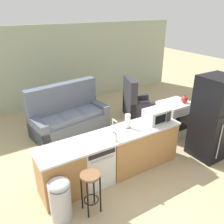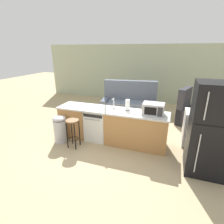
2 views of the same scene
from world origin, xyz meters
TOP-DOWN VIEW (x-y plane):
  - ground_plane at (0.00, 0.00)m, footprint 24.00×24.00m
  - wall_back at (0.30, 4.20)m, footprint 10.00×0.06m
  - kitchen_counter at (0.24, 0.00)m, footprint 2.94×0.66m
  - dishwasher at (-0.25, -0.00)m, footprint 0.58×0.61m
  - stove_range at (2.35, 0.55)m, footprint 0.76×0.68m
  - refrigerator at (2.35, -0.55)m, footprint 0.72×0.73m
  - microwave at (1.21, -0.00)m, footprint 0.50×0.37m
  - sink_faucet at (0.20, 0.06)m, footprint 0.07×0.18m
  - paper_towel_roll at (0.56, 0.10)m, footprint 0.14×0.14m
  - soap_bottle at (0.08, -0.22)m, footprint 0.06×0.06m
  - kettle at (2.52, 0.42)m, footprint 0.21×0.17m
  - bar_stool at (-0.65, -0.62)m, footprint 0.32×0.32m
  - trash_bin at (-1.12, -0.50)m, footprint 0.35×0.35m
  - couch at (0.10, 2.19)m, footprint 2.10×1.17m
  - armchair at (2.20, 1.95)m, footprint 1.04×1.07m

SIDE VIEW (x-z plane):
  - ground_plane at x=0.00m, z-range 0.00..0.00m
  - armchair at x=2.20m, z-range -0.25..0.95m
  - trash_bin at x=-1.12m, z-range 0.01..0.75m
  - couch at x=0.10m, z-range -0.24..1.03m
  - kitchen_counter at x=0.24m, z-range -0.03..0.87m
  - dishwasher at x=-0.25m, z-range 0.00..0.84m
  - stove_range at x=2.35m, z-range 0.00..0.90m
  - bar_stool at x=-0.65m, z-range 0.17..0.91m
  - refrigerator at x=2.35m, z-range 0.00..1.84m
  - soap_bottle at x=0.08m, z-range 0.88..1.06m
  - kettle at x=2.52m, z-range 0.89..1.08m
  - sink_faucet at x=0.20m, z-range 0.88..1.18m
  - paper_towel_roll at x=0.56m, z-range 0.90..1.18m
  - microwave at x=1.21m, z-range 0.90..1.18m
  - wall_back at x=0.30m, z-range 0.00..2.60m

